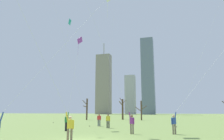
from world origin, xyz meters
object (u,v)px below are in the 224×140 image
(kite_flyer_far_back_blue, at_px, (189,103))
(bystander_strolling_midfield, at_px, (99,119))
(kite_flyer_midfield_center_yellow, at_px, (42,63))
(bystander_watching_nearby, at_px, (108,120))
(distant_kite_low_near_trees_teal, at_px, (69,28))
(bare_tree_leftmost, at_px, (122,108))
(distant_kite_drifting_right_pink, at_px, (54,4))
(bare_tree_right_of_center, at_px, (87,109))
(bare_tree_left_of_center, at_px, (141,110))
(kite_flyer_foreground_right_purple, at_px, (69,106))
(kite_flyer_midfield_right_white, at_px, (37,81))
(kite_flyer_foreground_left_orange, at_px, (120,93))

(kite_flyer_far_back_blue, xyz_separation_m, bystander_strolling_midfield, (-10.99, 6.62, -1.76))
(kite_flyer_midfield_center_yellow, xyz_separation_m, bystander_strolling_midfield, (-2.08, 16.07, -3.97))
(bystander_watching_nearby, distance_m, distant_kite_low_near_trees_teal, 19.66)
(bare_tree_leftmost, bearing_deg, distant_kite_low_near_trees_teal, -104.71)
(bystander_watching_nearby, bearing_deg, distant_kite_drifting_right_pink, -151.98)
(kite_flyer_far_back_blue, height_order, bystander_strolling_midfield, kite_flyer_far_back_blue)
(bare_tree_right_of_center, bearing_deg, bare_tree_left_of_center, 6.09)
(bare_tree_leftmost, bearing_deg, bare_tree_left_of_center, -24.16)
(kite_flyer_midfield_center_yellow, bearing_deg, distant_kite_low_near_trees_teal, 115.17)
(kite_flyer_foreground_right_purple, bearing_deg, distant_kite_drifting_right_pink, 163.43)
(kite_flyer_midfield_right_white, bearing_deg, bystander_watching_nearby, 77.68)
(kite_flyer_foreground_left_orange, distance_m, bare_tree_left_of_center, 29.57)
(kite_flyer_midfield_right_white, xyz_separation_m, bystander_watching_nearby, (2.32, 10.64, -3.30))
(bare_tree_right_of_center, bearing_deg, kite_flyer_midfield_center_yellow, -70.79)
(kite_flyer_midfield_right_white, bearing_deg, kite_flyer_midfield_center_yellow, -49.88)
(distant_kite_drifting_right_pink, bearing_deg, kite_flyer_far_back_blue, -2.43)
(kite_flyer_midfield_center_yellow, relative_size, bystander_strolling_midfield, 13.13)
(kite_flyer_foreground_right_purple, relative_size, bare_tree_left_of_center, 2.60)
(kite_flyer_foreground_left_orange, xyz_separation_m, bare_tree_leftmost, (-7.66, 31.62, -0.92))
(bystander_watching_nearby, xyz_separation_m, bystander_strolling_midfield, (-2.13, 2.73, 0.00))
(kite_flyer_far_back_blue, relative_size, bystander_watching_nearby, 10.33)
(bystander_watching_nearby, relative_size, distant_kite_low_near_trees_teal, 0.09)
(kite_flyer_far_back_blue, distance_m, kite_flyer_foreground_right_purple, 11.81)
(bystander_watching_nearby, height_order, distant_kite_drifting_right_pink, distant_kite_drifting_right_pink)
(distant_kite_low_near_trees_teal, height_order, distant_kite_drifting_right_pink, distant_kite_low_near_trees_teal)
(kite_flyer_far_back_blue, distance_m, kite_flyer_foreground_left_orange, 6.20)
(kite_flyer_foreground_left_orange, distance_m, kite_flyer_foreground_right_purple, 6.11)
(kite_flyer_midfield_center_yellow, bearing_deg, bare_tree_left_of_center, 89.64)
(kite_flyer_midfield_center_yellow, distance_m, bare_tree_left_of_center, 37.40)
(bystander_watching_nearby, height_order, distant_kite_low_near_trees_teal, distant_kite_low_near_trees_teal)
(distant_kite_drifting_right_pink, bearing_deg, bystander_watching_nearby, 28.02)
(kite_flyer_midfield_center_yellow, bearing_deg, distant_kite_drifting_right_pink, 121.04)
(distant_kite_drifting_right_pink, relative_size, bare_tree_leftmost, 3.39)
(bystander_watching_nearby, relative_size, bare_tree_left_of_center, 0.37)
(kite_flyer_midfield_center_yellow, bearing_deg, bare_tree_right_of_center, 109.21)
(kite_flyer_foreground_right_purple, height_order, bare_tree_leftmost, kite_flyer_foreground_right_purple)
(bystander_strolling_midfield, xyz_separation_m, distant_kite_drifting_right_pink, (-3.99, -5.99, 14.16))
(kite_flyer_far_back_blue, xyz_separation_m, kite_flyer_foreground_left_orange, (-5.93, -1.55, 0.94))
(distant_kite_low_near_trees_teal, relative_size, bare_tree_right_of_center, 3.65)
(distant_kite_low_near_trees_teal, height_order, bare_tree_left_of_center, distant_kite_low_near_trees_teal)
(kite_flyer_foreground_right_purple, bearing_deg, kite_flyer_midfield_center_yellow, -72.47)
(kite_flyer_midfield_right_white, distance_m, distant_kite_drifting_right_pink, 13.67)
(kite_flyer_far_back_blue, xyz_separation_m, bare_tree_leftmost, (-13.59, 30.06, 0.02))
(kite_flyer_foreground_left_orange, relative_size, kite_flyer_foreground_right_purple, 1.57)
(bystander_strolling_midfield, height_order, distant_kite_low_near_trees_teal, distant_kite_low_near_trees_teal)
(kite_flyer_midfield_right_white, distance_m, bystander_strolling_midfield, 13.78)
(distant_kite_drifting_right_pink, bearing_deg, kite_flyer_foreground_right_purple, -16.57)
(distant_kite_drifting_right_pink, xyz_separation_m, bare_tree_left_of_center, (6.31, 27.22, -12.82))
(bare_tree_left_of_center, bearing_deg, bare_tree_right_of_center, -173.91)
(bystander_watching_nearby, bearing_deg, bare_tree_right_of_center, 119.09)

